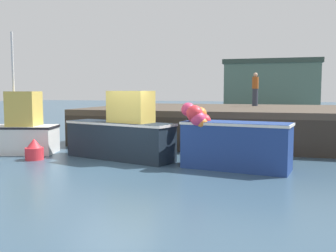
{
  "coord_description": "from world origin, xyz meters",
  "views": [
    {
      "loc": [
        4.96,
        -10.64,
        2.38
      ],
      "look_at": [
        0.59,
        4.34,
        0.96
      ],
      "focal_mm": 40.89,
      "sensor_mm": 36.0,
      "label": 1
    }
  ],
  "objects_px": {
    "fishing_boat_mid": "(232,141)",
    "fishing_boat_near_left": "(17,131)",
    "mooring_buoy_foreground": "(34,150)",
    "dockworker": "(255,89)",
    "rowboat": "(253,157)",
    "fishing_boat_near_right": "(122,134)"
  },
  "relations": [
    {
      "from": "rowboat",
      "to": "dockworker",
      "type": "bearing_deg",
      "value": 93.21
    },
    {
      "from": "fishing_boat_near_right",
      "to": "mooring_buoy_foreground",
      "type": "bearing_deg",
      "value": -161.28
    },
    {
      "from": "fishing_boat_near_right",
      "to": "dockworker",
      "type": "distance_m",
      "value": 9.55
    },
    {
      "from": "fishing_boat_near_left",
      "to": "mooring_buoy_foreground",
      "type": "xyz_separation_m",
      "value": [
        1.48,
        -1.05,
        -0.53
      ]
    },
    {
      "from": "fishing_boat_near_left",
      "to": "fishing_boat_mid",
      "type": "bearing_deg",
      "value": -4.81
    },
    {
      "from": "rowboat",
      "to": "fishing_boat_near_right",
      "type": "bearing_deg",
      "value": -172.0
    },
    {
      "from": "fishing_boat_near_right",
      "to": "rowboat",
      "type": "bearing_deg",
      "value": 8.0
    },
    {
      "from": "fishing_boat_near_right",
      "to": "mooring_buoy_foreground",
      "type": "height_order",
      "value": "fishing_boat_near_right"
    },
    {
      "from": "fishing_boat_mid",
      "to": "fishing_boat_near_right",
      "type": "bearing_deg",
      "value": 171.0
    },
    {
      "from": "fishing_boat_near_left",
      "to": "rowboat",
      "type": "xyz_separation_m",
      "value": [
        8.84,
        0.55,
        -0.66
      ]
    },
    {
      "from": "fishing_boat_near_left",
      "to": "fishing_boat_near_right",
      "type": "xyz_separation_m",
      "value": [
        4.36,
        -0.08,
        0.04
      ]
    },
    {
      "from": "fishing_boat_near_right",
      "to": "mooring_buoy_foreground",
      "type": "relative_size",
      "value": 5.8
    },
    {
      "from": "rowboat",
      "to": "fishing_boat_mid",
      "type": "bearing_deg",
      "value": -114.07
    },
    {
      "from": "fishing_boat_near_right",
      "to": "rowboat",
      "type": "xyz_separation_m",
      "value": [
        4.48,
        0.63,
        -0.7
      ]
    },
    {
      "from": "fishing_boat_near_right",
      "to": "rowboat",
      "type": "height_order",
      "value": "fishing_boat_near_right"
    },
    {
      "from": "fishing_boat_mid",
      "to": "dockworker",
      "type": "relative_size",
      "value": 2.04
    },
    {
      "from": "fishing_boat_mid",
      "to": "dockworker",
      "type": "bearing_deg",
      "value": 89.26
    },
    {
      "from": "rowboat",
      "to": "dockworker",
      "type": "height_order",
      "value": "dockworker"
    },
    {
      "from": "fishing_boat_mid",
      "to": "fishing_boat_near_left",
      "type": "bearing_deg",
      "value": 175.19
    },
    {
      "from": "fishing_boat_near_left",
      "to": "fishing_boat_near_right",
      "type": "bearing_deg",
      "value": -0.99
    },
    {
      "from": "fishing_boat_near_left",
      "to": "dockworker",
      "type": "bearing_deg",
      "value": 45.14
    },
    {
      "from": "fishing_boat_near_right",
      "to": "dockworker",
      "type": "height_order",
      "value": "dockworker"
    }
  ]
}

